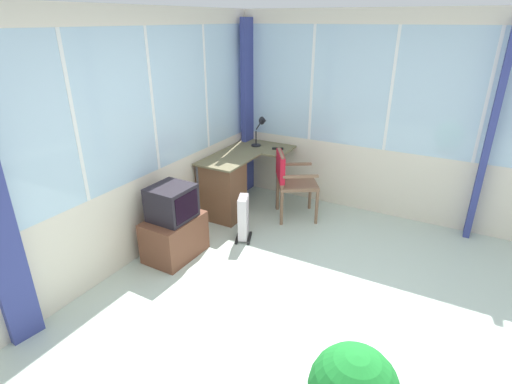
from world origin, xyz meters
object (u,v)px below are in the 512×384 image
Objects in this scene: desk at (226,186)px; wooden_armchair at (288,176)px; space_heater at (244,217)px; tv_on_stand at (174,226)px; desk_lamp at (262,126)px; tv_remote at (278,149)px.

desk is 1.50× the size of wooden_armchair.
wooden_armchair is (0.36, -0.71, 0.16)m from desk.
tv_on_stand is at bearing 145.56° from space_heater.
desk is 3.26× the size of desk_lamp.
desk_lamp is at bearing 53.84° from wooden_armchair.
desk_lamp is 0.50× the size of tv_on_stand.
desk_lamp is at bearing -6.73° from desk.
space_heater is at bearing 164.16° from wooden_armchair.
tv_remote is at bearing 6.17° from space_heater.
desk_lamp is 0.39m from tv_remote.
tv_remote is at bearing -26.99° from desk.
desk is at bearing 116.64° from wooden_armchair.
desk_lamp is 0.89m from wooden_armchair.
desk_lamp is 2.69× the size of tv_remote.
desk_lamp is at bearing 50.49° from tv_remote.
desk_lamp is (0.81, -0.10, 0.62)m from desk.
wooden_armchair is 1.08× the size of tv_on_stand.
space_heater is at bearing -34.44° from tv_on_stand.
desk is at bearing 127.67° from tv_remote.
desk is 1.61× the size of tv_on_stand.
wooden_armchair is at bearing -163.79° from tv_remote.
tv_on_stand reaches higher than desk.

